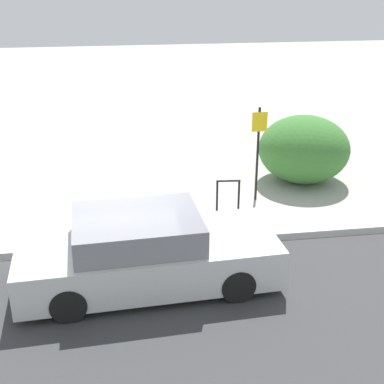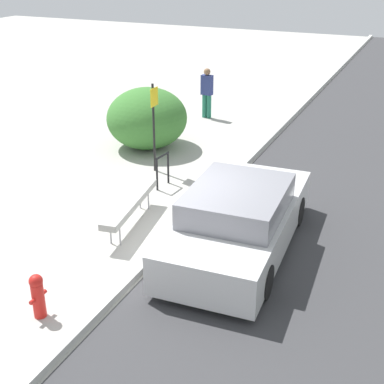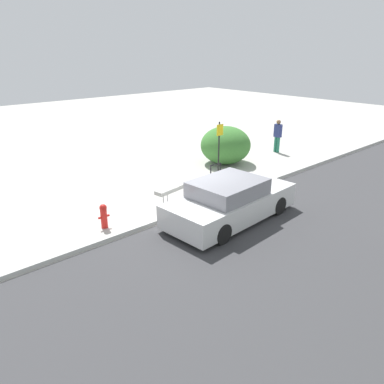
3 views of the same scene
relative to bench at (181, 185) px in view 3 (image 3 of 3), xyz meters
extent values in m
plane|color=#ADAAA3|center=(-0.42, -1.04, -0.52)|extent=(60.00, 60.00, 0.00)
cube|color=#38383A|center=(-0.42, -6.19, -0.52)|extent=(60.00, 10.00, 0.01)
cube|color=#B7B7B2|center=(-0.42, -1.04, -0.45)|extent=(60.00, 0.20, 0.13)
cylinder|color=#99999E|center=(-0.80, -0.23, -0.29)|extent=(0.04, 0.04, 0.46)
cylinder|color=#99999E|center=(0.83, 0.03, -0.29)|extent=(0.04, 0.04, 0.46)
cylinder|color=#99999E|center=(-0.83, -0.03, -0.29)|extent=(0.04, 0.04, 0.46)
cylinder|color=#99999E|center=(0.80, 0.23, -0.29)|extent=(0.04, 0.04, 0.46)
cube|color=#999993|center=(0.00, 0.00, 0.01)|extent=(2.39, 0.72, 0.14)
cylinder|color=black|center=(1.83, 0.34, -0.12)|extent=(0.05, 0.05, 0.80)
cylinder|color=black|center=(2.33, 0.29, -0.12)|extent=(0.05, 0.05, 0.80)
cylinder|color=black|center=(2.08, 0.31, 0.28)|extent=(0.55, 0.10, 0.05)
cylinder|color=black|center=(2.92, 0.98, 0.63)|extent=(0.06, 0.06, 2.30)
cube|color=yellow|center=(2.92, 0.94, 1.45)|extent=(0.36, 0.02, 0.46)
cylinder|color=red|center=(-3.25, -0.24, -0.22)|extent=(0.20, 0.20, 0.60)
sphere|color=red|center=(-3.25, -0.24, 0.14)|extent=(0.22, 0.22, 0.22)
cylinder|color=red|center=(-3.39, -0.24, -0.16)|extent=(0.08, 0.07, 0.07)
cylinder|color=red|center=(-3.11, -0.24, -0.16)|extent=(0.08, 0.07, 0.07)
ellipsoid|color=#3D7A33|center=(4.46, 2.03, 0.35)|extent=(2.37, 2.30, 1.74)
cylinder|color=#267259|center=(7.94, 1.55, -0.12)|extent=(0.16, 0.16, 0.80)
cylinder|color=#267259|center=(7.95, 1.72, -0.12)|extent=(0.16, 0.16, 0.80)
cube|color=navy|center=(7.95, 1.64, 0.62)|extent=(0.23, 0.40, 0.66)
sphere|color=#8C6647|center=(7.95, 1.64, 1.06)|extent=(0.23, 0.23, 0.23)
cylinder|color=black|center=(1.42, -1.44, -0.22)|extent=(0.61, 0.21, 0.60)
cylinder|color=black|center=(1.51, -3.17, -0.22)|extent=(0.61, 0.21, 0.60)
cylinder|color=black|center=(-1.39, -1.59, -0.22)|extent=(0.61, 0.21, 0.60)
cylinder|color=black|center=(-1.29, -3.32, -0.22)|extent=(0.61, 0.21, 0.60)
cube|color=silver|center=(0.06, -2.38, -0.02)|extent=(4.63, 2.12, 0.73)
cube|color=gray|center=(-0.12, -2.39, 0.58)|extent=(2.26, 1.80, 0.51)
camera|label=1|loc=(-0.39, -10.67, 4.78)|focal=50.00mm
camera|label=2|loc=(-8.55, -5.28, 4.79)|focal=50.00mm
camera|label=3|loc=(-8.09, -9.65, 4.59)|focal=35.00mm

